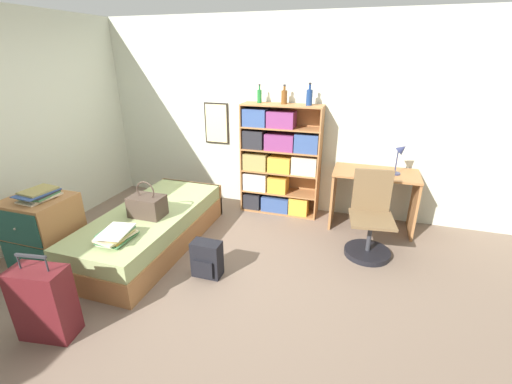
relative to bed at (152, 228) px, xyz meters
name	(u,v)px	position (x,y,z in m)	size (l,w,h in m)	color
ground_plane	(214,256)	(0.79, -0.02, -0.22)	(14.00, 14.00, 0.00)	#756051
wall_back	(257,116)	(0.79, 1.59, 1.08)	(10.00, 0.09, 2.60)	beige
wall_left	(31,128)	(-1.48, -0.02, 1.08)	(0.06, 10.00, 2.60)	beige
bed	(152,228)	(0.00, 0.00, 0.00)	(0.90, 2.07, 0.44)	#A36B3D
handbag	(147,206)	(0.06, -0.11, 0.34)	(0.37, 0.25, 0.41)	#47382D
book_stack_on_bed	(116,236)	(0.08, -0.68, 0.27)	(0.31, 0.40, 0.10)	silver
suitcase	(44,303)	(0.01, -1.47, 0.09)	(0.45, 0.29, 0.75)	#5B191E
dresser	(44,232)	(-0.83, -0.68, 0.16)	(0.61, 0.57, 0.76)	#A36B3D
magazine_pile_on_dresser	(39,194)	(-0.79, -0.67, 0.59)	(0.30, 0.39, 0.09)	beige
bookcase	(277,162)	(1.15, 1.36, 0.51)	(1.07, 0.33, 1.51)	#A36B3D
bottle_green	(259,96)	(0.88, 1.40, 1.38)	(0.06, 0.06, 0.24)	#1E6B2D
bottle_brown	(284,96)	(1.21, 1.41, 1.38)	(0.08, 0.08, 0.24)	brown
bottle_clear	(309,97)	(1.54, 1.37, 1.40)	(0.08, 0.08, 0.27)	navy
desk	(374,190)	(2.44, 1.25, 0.29)	(1.02, 0.57, 0.75)	#A36B3D
desk_lamp	(401,154)	(2.68, 1.25, 0.79)	(0.18, 0.13, 0.39)	navy
desk_chair	(369,229)	(2.42, 0.59, 0.08)	(0.52, 0.52, 0.94)	black
backpack	(207,259)	(0.87, -0.36, -0.03)	(0.30, 0.20, 0.38)	black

